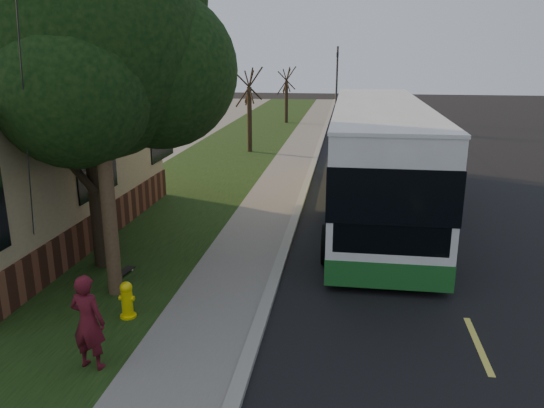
{
  "coord_description": "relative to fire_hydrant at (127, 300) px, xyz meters",
  "views": [
    {
      "loc": [
        1.53,
        -8.89,
        5.08
      ],
      "look_at": [
        -0.24,
        3.41,
        1.5
      ],
      "focal_mm": 35.0,
      "sensor_mm": 36.0,
      "label": 1
    }
  ],
  "objects": [
    {
      "name": "ground",
      "position": [
        2.6,
        0.0,
        -0.43
      ],
      "size": [
        120.0,
        120.0,
        0.0
      ],
      "primitive_type": "plane",
      "color": "black",
      "rests_on": "ground"
    },
    {
      "name": "road",
      "position": [
        6.6,
        10.0,
        -0.43
      ],
      "size": [
        8.0,
        80.0,
        0.01
      ],
      "primitive_type": "cube",
      "color": "black",
      "rests_on": "ground"
    },
    {
      "name": "curb",
      "position": [
        2.6,
        10.0,
        -0.37
      ],
      "size": [
        0.25,
        80.0,
        0.12
      ],
      "primitive_type": "cube",
      "color": "gray",
      "rests_on": "ground"
    },
    {
      "name": "sidewalk",
      "position": [
        1.6,
        10.0,
        -0.39
      ],
      "size": [
        2.0,
        80.0,
        0.08
      ],
      "primitive_type": "cube",
      "color": "slate",
      "rests_on": "ground"
    },
    {
      "name": "grass_verge",
      "position": [
        -1.9,
        10.0,
        -0.4
      ],
      "size": [
        5.0,
        80.0,
        0.07
      ],
      "primitive_type": "cube",
      "color": "black",
      "rests_on": "ground"
    },
    {
      "name": "fire_hydrant",
      "position": [
        0.0,
        0.0,
        0.0
      ],
      "size": [
        0.32,
        0.32,
        0.74
      ],
      "color": "yellow",
      "rests_on": "grass_verge"
    },
    {
      "name": "utility_pole",
      "position": [
        -0.71,
        0.99,
        4.2
      ],
      "size": [
        2.86,
        3.21,
        9.07
      ],
      "color": "#473321",
      "rests_on": "ground"
    },
    {
      "name": "leafy_tree",
      "position": [
        -1.57,
        2.65,
        4.73
      ],
      "size": [
        6.3,
        6.0,
        7.8
      ],
      "color": "black",
      "rests_on": "grass_verge"
    },
    {
      "name": "bare_tree_near",
      "position": [
        -0.9,
        18.0,
        1.72
      ],
      "size": [
        1.38,
        1.21,
        4.31
      ],
      "color": "black",
      "rests_on": "grass_verge"
    },
    {
      "name": "bare_tree_far",
      "position": [
        -0.4,
        30.0,
        1.57
      ],
      "size": [
        1.38,
        1.21,
        4.03
      ],
      "color": "black",
      "rests_on": "grass_verge"
    },
    {
      "name": "traffic_signal",
      "position": [
        3.1,
        34.0,
        2.73
      ],
      "size": [
        0.18,
        0.22,
        5.5
      ],
      "color": "#2D2D30",
      "rests_on": "ground"
    },
    {
      "name": "transit_bus",
      "position": [
        5.11,
        8.23,
        1.45
      ],
      "size": [
        3.01,
        13.06,
        3.53
      ],
      "color": "silver",
      "rests_on": "ground"
    },
    {
      "name": "skateboarder",
      "position": [
        0.1,
        -1.71,
        0.45
      ],
      "size": [
        0.64,
        0.47,
        1.63
      ],
      "primitive_type": "imported",
      "rotation": [
        0.0,
        0.0,
        3.0
      ],
      "color": "#50101A",
      "rests_on": "grass_verge"
    },
    {
      "name": "skateboard_main",
      "position": [
        -0.93,
        1.88,
        -0.3
      ],
      "size": [
        0.31,
        0.85,
        0.08
      ],
      "color": "black",
      "rests_on": "grass_verge"
    },
    {
      "name": "distant_car",
      "position": [
        5.47,
        27.63,
        0.41
      ],
      "size": [
        2.46,
        5.13,
        1.69
      ],
      "primitive_type": "imported",
      "rotation": [
        0.0,
        0.0,
        0.1
      ],
      "color": "black",
      "rests_on": "ground"
    }
  ]
}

